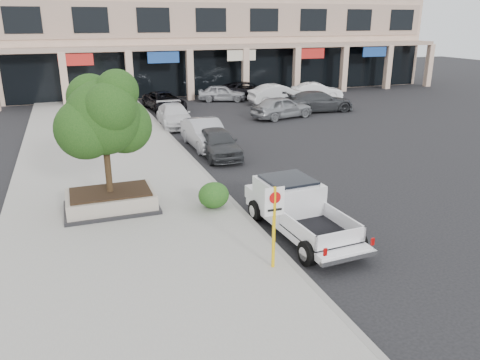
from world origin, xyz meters
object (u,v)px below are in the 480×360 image
(curb_car_d, at_px, (164,101))
(lot_car_e, at_px, (222,93))
(pickup_truck, at_px, (302,212))
(lot_car_f, at_px, (317,91))
(planter, at_px, (111,200))
(lot_car_b, at_px, (279,94))
(curb_car_b, at_px, (205,134))
(lot_car_a, at_px, (282,107))
(lot_car_d, at_px, (247,90))
(planter_tree, at_px, (107,117))
(lot_car_c, at_px, (319,101))
(curb_car_c, at_px, (174,115))
(no_parking_sign, at_px, (274,216))
(curb_car_a, at_px, (218,143))

(curb_car_d, xyz_separation_m, lot_car_e, (5.38, 2.48, -0.01))
(pickup_truck, distance_m, lot_car_f, 27.29)
(pickup_truck, xyz_separation_m, curb_car_d, (0.27, 23.07, -0.13))
(planter, xyz_separation_m, lot_car_e, (11.14, 21.60, 0.21))
(lot_car_b, xyz_separation_m, lot_car_f, (4.11, 1.21, -0.10))
(curb_car_b, height_order, lot_car_f, curb_car_b)
(curb_car_b, bearing_deg, lot_car_a, 38.08)
(pickup_truck, distance_m, lot_car_d, 27.27)
(curb_car_b, relative_size, curb_car_d, 0.93)
(planter_tree, xyz_separation_m, lot_car_d, (13.46, 21.93, -2.69))
(pickup_truck, height_order, lot_car_b, pickup_truck)
(lot_car_f, bearing_deg, curb_car_b, 149.40)
(planter_tree, xyz_separation_m, lot_car_c, (16.34, 14.52, -2.65))
(curb_car_c, distance_m, lot_car_a, 7.55)
(planter, relative_size, lot_car_a, 0.71)
(lot_car_d, bearing_deg, lot_car_e, 121.77)
(planter, relative_size, no_parking_sign, 1.39)
(curb_car_c, distance_m, curb_car_d, 5.68)
(curb_car_b, distance_m, lot_car_d, 16.62)
(planter_tree, xyz_separation_m, pickup_truck, (5.35, -4.10, -2.60))
(planter, bearing_deg, planter_tree, 48.97)
(lot_car_d, xyz_separation_m, lot_car_f, (5.48, -2.37, -0.01))
(curb_car_d, bearing_deg, lot_car_c, -28.93)
(lot_car_c, bearing_deg, curb_car_c, 99.65)
(curb_car_d, height_order, lot_car_d, lot_car_d)
(planter_tree, xyz_separation_m, lot_car_f, (18.94, 19.56, -2.71))
(no_parking_sign, relative_size, curb_car_a, 0.55)
(lot_car_f, bearing_deg, curb_car_c, 131.56)
(planter_tree, distance_m, lot_car_b, 23.74)
(lot_car_d, bearing_deg, lot_car_c, -138.26)
(lot_car_d, bearing_deg, lot_car_a, -164.55)
(no_parking_sign, height_order, lot_car_b, no_parking_sign)
(lot_car_b, bearing_deg, lot_car_c, -157.88)
(pickup_truck, relative_size, lot_car_f, 1.21)
(curb_car_a, distance_m, lot_car_b, 15.85)
(curb_car_c, relative_size, lot_car_f, 1.09)
(lot_car_c, height_order, lot_car_f, lot_car_c)
(planter, distance_m, lot_car_e, 24.30)
(lot_car_a, bearing_deg, curb_car_d, 37.50)
(lot_car_c, bearing_deg, lot_car_d, 24.71)
(curb_car_a, relative_size, lot_car_d, 0.80)
(planter_tree, bearing_deg, curb_car_a, 44.39)
(lot_car_e, bearing_deg, curb_car_b, 178.33)
(curb_car_a, bearing_deg, curb_car_d, 91.45)
(pickup_truck, bearing_deg, lot_car_d, 69.39)
(curb_car_d, relative_size, lot_car_f, 1.16)
(curb_car_d, bearing_deg, lot_car_a, -45.62)
(lot_car_b, bearing_deg, lot_car_f, -72.91)
(pickup_truck, bearing_deg, curb_car_a, 85.23)
(planter_tree, xyz_separation_m, lot_car_a, (12.69, 13.20, -2.65))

